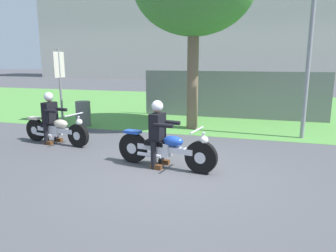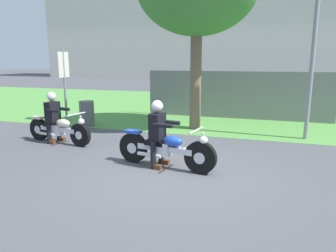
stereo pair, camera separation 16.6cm
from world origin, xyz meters
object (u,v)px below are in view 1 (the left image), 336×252
at_px(motorcycle_lead, 165,149).
at_px(rider_follow, 50,114).
at_px(sign_banner, 59,74).
at_px(motorcycle_follow, 56,130).
at_px(rider_lead, 158,128).
at_px(streetlight_pole, 318,6).
at_px(trash_can, 83,114).

bearing_deg(motorcycle_lead, rider_follow, 172.93).
bearing_deg(sign_banner, motorcycle_follow, -57.89).
bearing_deg(rider_lead, motorcycle_follow, 172.30).
height_order(streetlight_pole, trash_can, streetlight_pole).
relative_size(rider_lead, rider_follow, 1.02).
height_order(motorcycle_follow, rider_follow, rider_follow).
relative_size(motorcycle_lead, sign_banner, 0.86).
bearing_deg(motorcycle_lead, motorcycle_follow, 172.63).
distance_m(streetlight_pole, trash_can, 7.77).
height_order(trash_can, sign_banner, sign_banner).
relative_size(streetlight_pole, trash_can, 6.83).
xyz_separation_m(motorcycle_lead, trash_can, (-3.92, 3.26, 0.02)).
xyz_separation_m(rider_lead, trash_can, (-3.76, 3.23, -0.40)).
relative_size(motorcycle_lead, trash_can, 2.63).
distance_m(motorcycle_lead, sign_banner, 6.48).
distance_m(motorcycle_lead, streetlight_pole, 5.75).
height_order(rider_lead, motorcycle_follow, rider_lead).
distance_m(rider_lead, sign_banner, 6.26).
relative_size(streetlight_pole, sign_banner, 2.23).
height_order(rider_lead, streetlight_pole, streetlight_pole).
bearing_deg(streetlight_pole, sign_banner, 178.70).
bearing_deg(rider_follow, sign_banner, 129.12).
xyz_separation_m(motorcycle_follow, trash_can, (-0.54, 2.25, 0.04)).
relative_size(motorcycle_lead, rider_lead, 1.58).
relative_size(rider_follow, trash_can, 1.63).
height_order(motorcycle_lead, rider_lead, rider_lead).
xyz_separation_m(motorcycle_lead, streetlight_pole, (3.15, 3.58, 3.22)).
bearing_deg(trash_can, motorcycle_follow, -76.41).
xyz_separation_m(streetlight_pole, sign_banner, (-8.26, 0.19, -1.89)).
distance_m(rider_follow, streetlight_pole, 7.69).
distance_m(rider_lead, streetlight_pole, 5.60).
height_order(motorcycle_lead, streetlight_pole, streetlight_pole).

